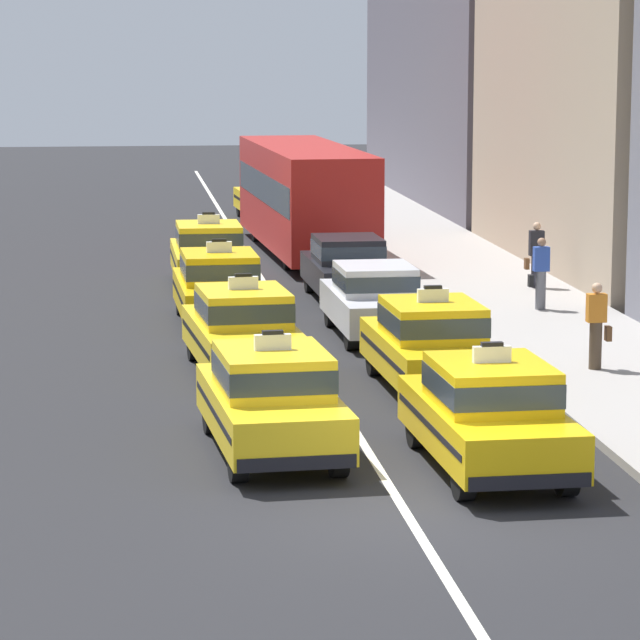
# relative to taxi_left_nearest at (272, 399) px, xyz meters

# --- Properties ---
(ground_plane) EXTENTS (160.00, 160.00, 0.00)m
(ground_plane) POSITION_rel_taxi_left_nearest_xyz_m (1.50, -3.45, -0.88)
(ground_plane) COLOR #232326
(lane_stripe_left_right) EXTENTS (0.14, 80.00, 0.01)m
(lane_stripe_left_right) POSITION_rel_taxi_left_nearest_xyz_m (1.50, 16.55, -0.87)
(lane_stripe_left_right) COLOR silver
(lane_stripe_left_right) RESTS_ON ground
(sidewalk_curb) EXTENTS (4.00, 90.00, 0.15)m
(sidewalk_curb) POSITION_rel_taxi_left_nearest_xyz_m (7.10, 11.55, -0.80)
(sidewalk_curb) COLOR #9E9993
(sidewalk_curb) RESTS_ON ground
(taxi_left_nearest) EXTENTS (2.10, 4.67, 1.96)m
(taxi_left_nearest) POSITION_rel_taxi_left_nearest_xyz_m (0.00, 0.00, 0.00)
(taxi_left_nearest) COLOR black
(taxi_left_nearest) RESTS_ON ground
(taxi_left_second) EXTENTS (2.13, 4.68, 1.96)m
(taxi_left_second) POSITION_rel_taxi_left_nearest_xyz_m (0.03, 6.27, 0.00)
(taxi_left_second) COLOR black
(taxi_left_second) RESTS_ON ground
(taxi_left_third) EXTENTS (1.92, 4.60, 1.96)m
(taxi_left_third) POSITION_rel_taxi_left_nearest_xyz_m (-0.09, 11.85, 0.00)
(taxi_left_third) COLOR black
(taxi_left_third) RESTS_ON ground
(taxi_left_fourth) EXTENTS (1.85, 4.57, 1.96)m
(taxi_left_fourth) POSITION_rel_taxi_left_nearest_xyz_m (0.01, 17.72, 0.00)
(taxi_left_fourth) COLOR black
(taxi_left_fourth) RESTS_ON ground
(taxi_right_nearest) EXTENTS (1.96, 4.62, 1.96)m
(taxi_right_nearest) POSITION_rel_taxi_left_nearest_xyz_m (3.09, -1.37, 0.00)
(taxi_right_nearest) COLOR black
(taxi_right_nearest) RESTS_ON ground
(taxi_right_second) EXTENTS (1.96, 4.61, 1.96)m
(taxi_right_second) POSITION_rel_taxi_left_nearest_xyz_m (3.29, 4.32, 0.00)
(taxi_right_second) COLOR black
(taxi_right_second) RESTS_ON ground
(sedan_right_third) EXTENTS (1.84, 4.33, 1.58)m
(sedan_right_third) POSITION_rel_taxi_left_nearest_xyz_m (3.13, 9.94, -0.03)
(sedan_right_third) COLOR black
(sedan_right_third) RESTS_ON ground
(sedan_right_fourth) EXTENTS (1.85, 4.33, 1.58)m
(sedan_right_fourth) POSITION_rel_taxi_left_nearest_xyz_m (3.25, 15.07, -0.03)
(sedan_right_fourth) COLOR black
(sedan_right_fourth) RESTS_ON ground
(bus_right_fifth) EXTENTS (3.03, 11.31, 3.22)m
(bus_right_fifth) POSITION_rel_taxi_left_nearest_xyz_m (3.21, 24.14, 0.94)
(bus_right_fifth) COLOR black
(bus_right_fifth) RESTS_ON ground
(taxi_right_sixth) EXTENTS (2.10, 4.67, 1.96)m
(taxi_right_sixth) POSITION_rel_taxi_left_nearest_xyz_m (2.95, 33.52, 0.00)
(taxi_right_sixth) COLOR black
(taxi_right_sixth) RESTS_ON ground
(pedestrian_mid_block) EXTENTS (0.47, 0.24, 1.65)m
(pedestrian_mid_block) POSITION_rel_taxi_left_nearest_xyz_m (6.64, 5.25, 0.10)
(pedestrian_mid_block) COLOR #473828
(pedestrian_mid_block) RESTS_ON sidewalk_curb
(pedestrian_by_storefront) EXTENTS (0.47, 0.24, 1.67)m
(pedestrian_by_storefront) POSITION_rel_taxi_left_nearest_xyz_m (7.37, 12.30, 0.11)
(pedestrian_by_storefront) COLOR slate
(pedestrian_by_storefront) RESTS_ON sidewalk_curb
(pedestrian_trailing) EXTENTS (0.47, 0.24, 1.65)m
(pedestrian_trailing) POSITION_rel_taxi_left_nearest_xyz_m (8.12, 15.69, 0.10)
(pedestrian_trailing) COLOR #23232D
(pedestrian_trailing) RESTS_ON sidewalk_curb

